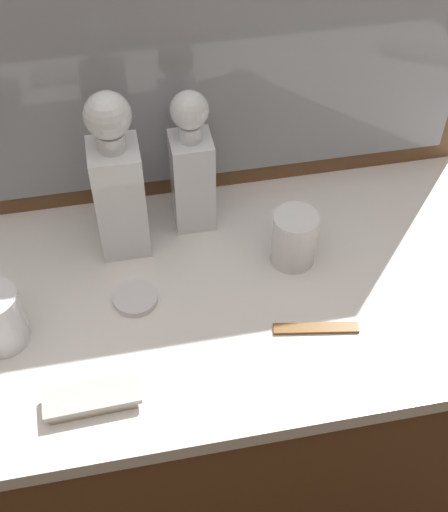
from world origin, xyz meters
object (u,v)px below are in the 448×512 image
Objects in this scene: crystal_decanter_right at (119,190)px; crystal_tumbler_rear at (294,240)px; silver_brush_far_right at (92,399)px; crystal_decanter_far_right at (192,174)px; porcelain_dish at (136,300)px; tortoiseshell_comb at (316,328)px.

crystal_decanter_right reaches higher than crystal_tumbler_rear.
crystal_tumbler_rear reaches higher than silver_brush_far_right.
crystal_decanter_far_right is at bearing 59.35° from silver_brush_far_right.
crystal_decanter_far_right reaches higher than silver_brush_far_right.
silver_brush_far_right is at bearing -114.94° from porcelain_dish.
porcelain_dish is at bearing -89.19° from crystal_decanter_right.
porcelain_dish is at bearing -125.78° from crystal_decanter_far_right.
tortoiseshell_comb is (0.28, -0.25, -0.13)m from crystal_decanter_right.
crystal_decanter_far_right is (0.13, 0.04, -0.02)m from crystal_decanter_right.
crystal_decanter_far_right reaches higher than porcelain_dish.
tortoiseshell_comb is (0.37, 0.07, -0.01)m from silver_brush_far_right.
crystal_tumbler_rear is at bearing 9.50° from porcelain_dish.
crystal_decanter_right is 0.14m from crystal_decanter_far_right.
crystal_decanter_right is 0.35m from silver_brush_far_right.
silver_brush_far_right is 0.37m from tortoiseshell_comb.
crystal_tumbler_rear reaches higher than tortoiseshell_comb.
tortoiseshell_comb is at bearing -90.61° from crystal_tumbler_rear.
crystal_decanter_far_right is at bearing 117.83° from tortoiseshell_comb.
crystal_decanter_right is 0.40m from tortoiseshell_comb.
crystal_tumbler_rear is 0.43m from silver_brush_far_right.
crystal_tumbler_rear is 0.29m from porcelain_dish.
porcelain_dish is (-0.28, -0.05, -0.04)m from crystal_tumbler_rear.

